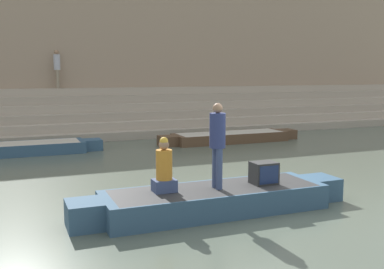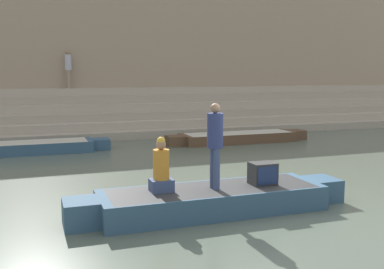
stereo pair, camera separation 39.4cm
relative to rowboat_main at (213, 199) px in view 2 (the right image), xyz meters
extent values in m
plane|color=#566051|center=(1.39, 0.47, -0.25)|extent=(120.00, 120.00, 0.00)
cube|color=tan|center=(1.39, 11.62, -0.08)|extent=(36.00, 3.54, 0.34)
cube|color=#B2A28D|center=(1.39, 11.91, 0.25)|extent=(36.00, 2.95, 0.34)
cube|color=tan|center=(1.39, 12.21, 0.59)|extent=(36.00, 2.36, 0.34)
cube|color=#B2A28D|center=(1.39, 12.50, 0.93)|extent=(36.00, 1.77, 0.34)
cube|color=tan|center=(1.39, 12.80, 1.26)|extent=(36.00, 1.18, 0.34)
cube|color=#B2A28D|center=(1.39, 13.09, 1.60)|extent=(36.00, 0.59, 0.34)
cube|color=tan|center=(1.39, 13.99, 3.25)|extent=(34.20, 1.20, 7.01)
cube|color=brown|center=(1.39, 13.37, 0.05)|extent=(34.20, 0.12, 0.60)
cube|color=#33516B|center=(0.00, 0.00, -0.02)|extent=(4.41, 1.34, 0.47)
cube|color=#2D2D2D|center=(0.00, 0.00, 0.20)|extent=(4.06, 1.24, 0.05)
cube|color=#33516B|center=(2.52, 0.00, -0.02)|extent=(0.62, 0.74, 0.47)
cube|color=#33516B|center=(-2.51, 0.00, -0.02)|extent=(0.62, 0.74, 0.47)
cylinder|color=olive|center=(-0.66, 0.77, 0.12)|extent=(2.44, 0.04, 0.04)
cylinder|color=#3D4C75|center=(0.03, 0.04, 0.62)|extent=(0.13, 0.13, 0.80)
cylinder|color=#3D4C75|center=(0.03, -0.13, 0.62)|extent=(0.13, 0.13, 0.80)
cylinder|color=navy|center=(0.03, -0.04, 1.36)|extent=(0.31, 0.31, 0.67)
sphere|color=#9E7556|center=(0.03, -0.04, 1.78)|extent=(0.19, 0.19, 0.19)
cube|color=#3D4C75|center=(-1.00, 0.11, 0.34)|extent=(0.43, 0.34, 0.23)
cylinder|color=orange|center=(-1.00, 0.11, 0.74)|extent=(0.31, 0.31, 0.57)
sphere|color=#9E7556|center=(-1.00, 0.11, 1.12)|extent=(0.19, 0.19, 0.19)
sphere|color=gold|center=(-1.00, 0.11, 1.18)|extent=(0.16, 0.16, 0.16)
cube|color=#2D2D2D|center=(1.06, -0.05, 0.44)|extent=(0.50, 0.39, 0.44)
cube|color=navy|center=(1.06, -0.25, 0.44)|extent=(0.42, 0.02, 0.36)
cube|color=#33516B|center=(-3.54, 8.14, -0.07)|extent=(4.44, 1.29, 0.38)
cube|color=beige|center=(-3.54, 8.14, 0.10)|extent=(4.08, 1.19, 0.05)
cube|color=#33516B|center=(-1.01, 8.14, -0.07)|extent=(0.62, 0.71, 0.38)
cube|color=brown|center=(4.34, 7.95, -0.07)|extent=(4.56, 1.29, 0.38)
cube|color=beige|center=(4.34, 7.95, 0.10)|extent=(4.20, 1.19, 0.05)
cube|color=brown|center=(6.94, 7.95, -0.07)|extent=(0.64, 0.71, 0.38)
cube|color=brown|center=(1.74, 7.95, -0.07)|extent=(0.64, 0.71, 0.38)
cylinder|color=gray|center=(-1.65, 13.17, 2.18)|extent=(0.12, 0.12, 0.81)
cylinder|color=gray|center=(-1.65, 13.01, 2.18)|extent=(0.12, 0.12, 0.81)
cylinder|color=#B2B2BC|center=(-1.65, 13.09, 2.92)|extent=(0.29, 0.29, 0.68)
sphere|color=#9E7556|center=(-1.65, 13.09, 3.36)|extent=(0.19, 0.19, 0.19)
camera|label=1|loc=(-3.60, -7.74, 2.44)|focal=42.00mm
camera|label=2|loc=(-3.23, -7.88, 2.44)|focal=42.00mm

